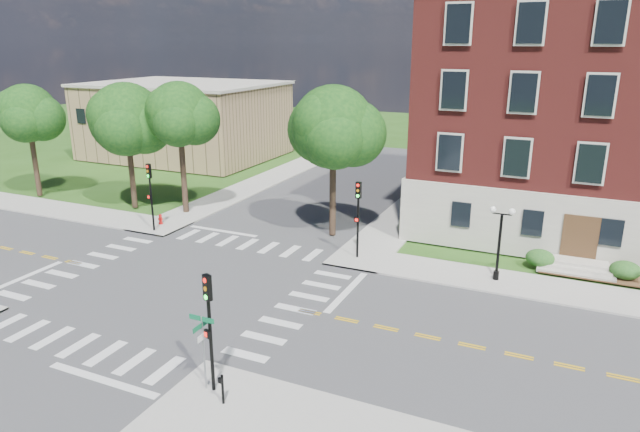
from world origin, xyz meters
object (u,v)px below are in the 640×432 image
at_px(twin_lamp_west, 500,239).
at_px(fire_hydrant, 161,219).
at_px(traffic_signal_nw, 150,188).
at_px(traffic_signal_ne, 358,210).
at_px(traffic_signal_se, 209,318).
at_px(street_sign_pole, 203,338).
at_px(push_button_post, 222,388).

relative_size(twin_lamp_west, fire_hydrant, 5.64).
bearing_deg(twin_lamp_west, traffic_signal_nw, -177.26).
relative_size(traffic_signal_ne, fire_hydrant, 6.40).
height_order(traffic_signal_ne, fire_hydrant, traffic_signal_ne).
height_order(traffic_signal_se, street_sign_pole, traffic_signal_se).
bearing_deg(twin_lamp_west, street_sign_pole, -119.28).
xyz_separation_m(traffic_signal_ne, traffic_signal_nw, (-14.97, -1.08, 0.00)).
bearing_deg(fire_hydrant, street_sign_pole, -46.14).
distance_m(street_sign_pole, push_button_post, 1.96).
relative_size(traffic_signal_nw, push_button_post, 4.00).
relative_size(traffic_signal_nw, street_sign_pole, 1.55).
relative_size(traffic_signal_se, twin_lamp_west, 1.13).
relative_size(traffic_signal_se, traffic_signal_ne, 1.00).
height_order(traffic_signal_nw, push_button_post, traffic_signal_nw).
distance_m(traffic_signal_se, push_button_post, 2.60).
bearing_deg(push_button_post, fire_hydrant, 134.95).
bearing_deg(street_sign_pole, traffic_signal_se, 9.80).
height_order(traffic_signal_nw, fire_hydrant, traffic_signal_nw).
bearing_deg(traffic_signal_ne, fire_hydrant, 178.95).
xyz_separation_m(traffic_signal_nw, twin_lamp_west, (23.31, 1.11, -0.66)).
distance_m(traffic_signal_nw, fire_hydrant, 3.09).
relative_size(traffic_signal_se, push_button_post, 4.00).
bearing_deg(street_sign_pole, twin_lamp_west, 60.72).
bearing_deg(traffic_signal_ne, traffic_signal_se, -90.20).
bearing_deg(street_sign_pole, traffic_signal_nw, 135.47).
xyz_separation_m(traffic_signal_se, traffic_signal_ne, (0.05, 15.41, 0.00)).
relative_size(traffic_signal_ne, street_sign_pole, 1.55).
distance_m(push_button_post, fire_hydrant, 23.01).
height_order(traffic_signal_se, fire_hydrant, traffic_signal_se).
height_order(traffic_signal_se, push_button_post, traffic_signal_se).
relative_size(traffic_signal_ne, twin_lamp_west, 1.13).
bearing_deg(traffic_signal_se, traffic_signal_ne, 89.80).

